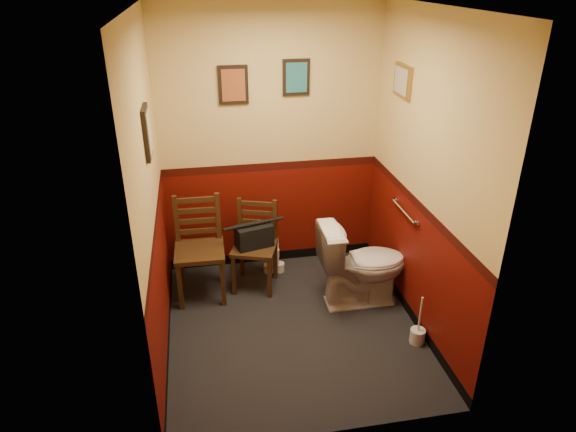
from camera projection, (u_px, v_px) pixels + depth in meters
name	position (u px, v px, depth m)	size (l,w,h in m)	color
floor	(293.00, 327.00, 4.66)	(2.20, 2.40, 0.00)	black
ceiling	(295.00, 7.00, 3.48)	(2.20, 2.40, 0.00)	silver
wall_back	(271.00, 144.00, 5.13)	(2.20, 2.70, 0.00)	#560C06
wall_front	(333.00, 269.00, 3.01)	(2.20, 2.70, 0.00)	#560C06
wall_left	(152.00, 200.00, 3.89)	(2.40, 2.70, 0.00)	#560C06
wall_right	(424.00, 181.00, 4.25)	(2.40, 2.70, 0.00)	#560C06
grab_bar	(404.00, 212.00, 4.64)	(0.05, 0.56, 0.06)	silver
framed_print_back_a	(233.00, 85.00, 4.79)	(0.28, 0.04, 0.36)	black
framed_print_back_b	(296.00, 77.00, 4.87)	(0.26, 0.04, 0.34)	black
framed_print_left	(147.00, 132.00, 3.76)	(0.04, 0.30, 0.38)	black
framed_print_right	(402.00, 81.00, 4.47)	(0.04, 0.34, 0.28)	olive
toilet	(362.00, 264.00, 4.84)	(0.47, 0.84, 0.82)	white
toilet_brush	(417.00, 335.00, 4.44)	(0.13, 0.13, 0.47)	silver
chair_left	(199.00, 249.00, 4.94)	(0.48, 0.48, 1.00)	#462C15
chair_right	(255.00, 246.00, 5.10)	(0.52, 0.52, 0.89)	#462C15
handbag	(254.00, 236.00, 5.01)	(0.39, 0.26, 0.26)	black
tp_stack	(274.00, 259.00, 5.43)	(0.22, 0.13, 0.39)	silver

